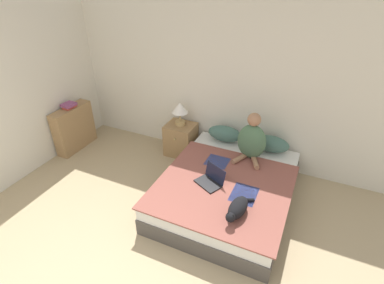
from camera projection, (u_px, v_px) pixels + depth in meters
wall_back at (215, 82)px, 4.64m from camera, size 5.80×0.05×2.55m
wall_side at (14, 94)px, 4.24m from camera, size 0.05×4.22×2.55m
bed at (227, 189)px, 4.10m from camera, size 1.67×2.08×0.42m
pillow_near at (225, 134)px, 4.74m from camera, size 0.54×0.28×0.24m
pillow_far at (271, 144)px, 4.48m from camera, size 0.54×0.28×0.24m
person_sitting at (252, 140)px, 4.23m from camera, size 0.41×0.40×0.71m
cat_tabby at (237, 208)px, 3.35m from camera, size 0.25×0.55×0.19m
laptop_open at (210, 180)px, 3.86m from camera, size 0.41×0.38×0.22m
nightstand at (181, 139)px, 5.11m from camera, size 0.48×0.44×0.55m
table_lamp at (180, 110)px, 4.84m from camera, size 0.27×0.27×0.39m
bookshelf at (74, 128)px, 5.22m from camera, size 0.22×0.77×0.77m
book_stack_top at (69, 105)px, 5.00m from camera, size 0.20×0.22×0.08m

